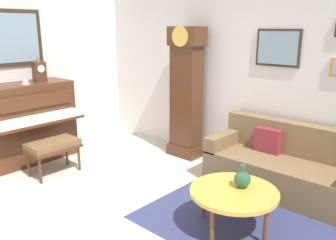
# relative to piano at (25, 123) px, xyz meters

# --- Properties ---
(ground_plane) EXTENTS (6.40, 6.00, 0.10)m
(ground_plane) POSITION_rel_piano_xyz_m (2.23, -0.26, -0.66)
(ground_plane) COLOR beige
(wall_back) EXTENTS (5.30, 0.13, 2.80)m
(wall_back) POSITION_rel_piano_xyz_m (2.25, 2.14, 0.80)
(wall_back) COLOR silver
(wall_back) RESTS_ON ground_plane
(area_rug) EXTENTS (2.10, 1.50, 0.01)m
(area_rug) POSITION_rel_piano_xyz_m (3.41, 0.63, -0.60)
(area_rug) COLOR navy
(area_rug) RESTS_ON ground_plane
(piano) EXTENTS (0.87, 1.44, 1.20)m
(piano) POSITION_rel_piano_xyz_m (0.00, 0.00, 0.00)
(piano) COLOR #4C2B19
(piano) RESTS_ON ground_plane
(piano_bench) EXTENTS (0.42, 0.70, 0.48)m
(piano_bench) POSITION_rel_piano_xyz_m (0.75, 0.01, -0.20)
(piano_bench) COLOR #4C2B19
(piano_bench) RESTS_ON ground_plane
(grandfather_clock) EXTENTS (0.52, 0.34, 2.03)m
(grandfather_clock) POSITION_rel_piano_xyz_m (1.65, 1.82, 0.36)
(grandfather_clock) COLOR #4C2B19
(grandfather_clock) RESTS_ON ground_plane
(couch) EXTENTS (1.90, 0.80, 0.84)m
(couch) POSITION_rel_piano_xyz_m (3.38, 1.69, -0.30)
(couch) COLOR brown
(couch) RESTS_ON ground_plane
(coffee_table) EXTENTS (0.88, 0.88, 0.45)m
(coffee_table) POSITION_rel_piano_xyz_m (3.39, 0.46, -0.19)
(coffee_table) COLOR gold
(coffee_table) RESTS_ON ground_plane
(mantel_clock) EXTENTS (0.13, 0.18, 0.38)m
(mantel_clock) POSITION_rel_piano_xyz_m (0.00, 0.31, 0.77)
(mantel_clock) COLOR #4C2B19
(mantel_clock) RESTS_ON piano
(teacup) EXTENTS (0.12, 0.12, 0.06)m
(teacup) POSITION_rel_piano_xyz_m (0.07, 0.04, 0.62)
(teacup) COLOR white
(teacup) RESTS_ON piano
(green_jug) EXTENTS (0.17, 0.17, 0.24)m
(green_jug) POSITION_rel_piano_xyz_m (3.41, 0.57, -0.07)
(green_jug) COLOR #234C33
(green_jug) RESTS_ON coffee_table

